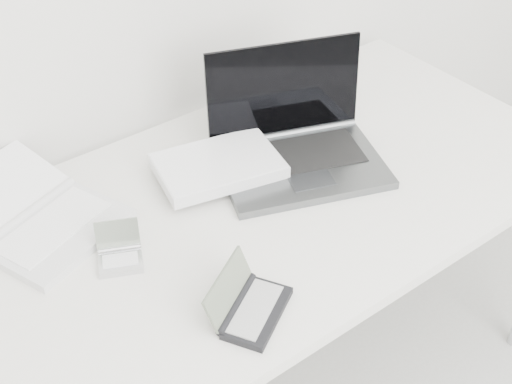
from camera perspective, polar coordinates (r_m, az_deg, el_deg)
desk at (r=1.67m, az=-0.01°, el=-1.76°), size 1.60×0.80×0.73m
laptop_large at (r=1.72m, az=1.13°, el=3.27°), size 0.57×0.42×0.27m
netbook_open_white at (r=1.62m, az=-16.82°, el=-2.20°), size 0.39×0.44×0.07m
pda_silver at (r=1.51m, az=-10.84°, el=-4.91°), size 0.12×0.13×0.07m
palmtop_charcoal at (r=1.38m, az=-0.58°, el=-9.15°), size 0.20×0.19×0.09m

